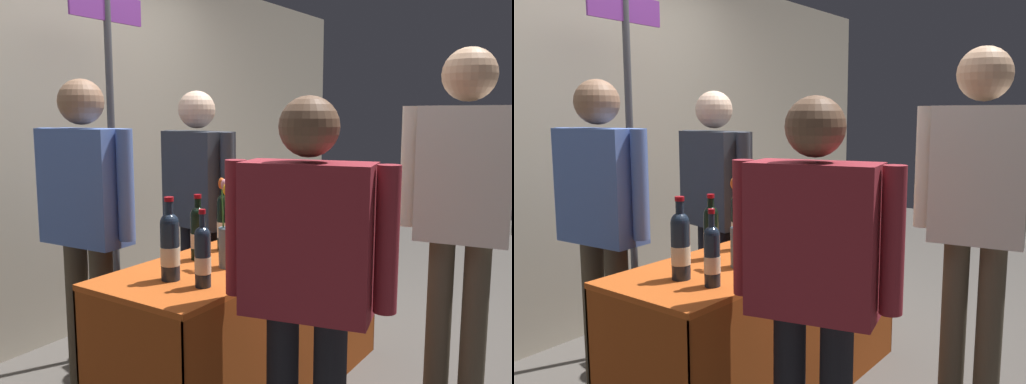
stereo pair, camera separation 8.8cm
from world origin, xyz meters
The scene contains 16 objects.
back_partition centered at (0.00, 1.55, 1.29)m, with size 7.18×0.12×2.58m, color #B2A893.
tasting_table centered at (0.00, 0.00, 0.54)m, with size 1.78×0.60×0.80m.
featured_wine_bottle centered at (-0.30, 0.13, 0.93)m, with size 0.07×0.07×0.31m.
display_bottle_0 centered at (-0.61, -0.16, 0.93)m, with size 0.07×0.07×0.32m.
display_bottle_1 centered at (0.57, 0.17, 0.94)m, with size 0.07×0.07×0.34m.
display_bottle_2 centered at (-0.62, 0.01, 0.95)m, with size 0.08×0.08×0.35m.
display_bottle_3 centered at (0.05, -0.17, 0.95)m, with size 0.07×0.07×0.35m.
display_bottle_4 centered at (-0.09, 0.14, 0.95)m, with size 0.07×0.07×0.35m.
display_bottle_5 centered at (0.04, 0.01, 0.92)m, with size 0.08×0.08×0.32m.
wine_glass_near_vendor centered at (0.47, -0.17, 0.90)m, with size 0.08×0.08×0.14m.
flower_vase centered at (-0.33, -0.07, 0.94)m, with size 0.08×0.10×0.40m.
vendor_presenter centered at (0.26, 0.60, 0.98)m, with size 0.30×0.62×1.62m.
vendor_assistant centered at (-0.47, 0.73, 1.00)m, with size 0.24×0.64×1.66m.
taster_foreground_right centered at (-0.58, -0.62, 0.93)m, with size 0.31×0.61×1.55m.
taster_foreground_left centered at (0.39, -0.91, 1.08)m, with size 0.27×0.58×1.79m.
booth_signpost centered at (-0.03, 1.02, 1.33)m, with size 0.52×0.04×2.21m.
Camera 1 is at (-2.22, -1.51, 1.48)m, focal length 37.84 mm.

